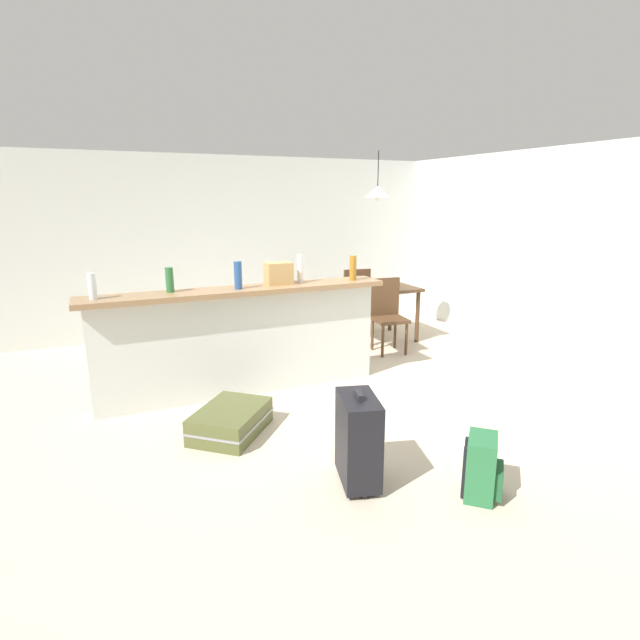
# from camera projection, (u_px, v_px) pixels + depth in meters

# --- Properties ---
(ground_plane) EXTENTS (13.00, 13.00, 0.05)m
(ground_plane) POSITION_uv_depth(u_px,v_px,m) (329.00, 399.00, 4.95)
(ground_plane) COLOR beige
(wall_back) EXTENTS (6.60, 0.10, 2.50)m
(wall_back) POSITION_uv_depth(u_px,v_px,m) (241.00, 244.00, 7.34)
(wall_back) COLOR silver
(wall_back) RESTS_ON ground_plane
(wall_right) EXTENTS (0.10, 6.00, 2.50)m
(wall_right) POSITION_uv_depth(u_px,v_px,m) (543.00, 254.00, 6.14)
(wall_right) COLOR silver
(wall_right) RESTS_ON ground_plane
(partition_half_wall) EXTENTS (2.80, 0.20, 1.02)m
(partition_half_wall) POSITION_uv_depth(u_px,v_px,m) (242.00, 344.00, 4.94)
(partition_half_wall) COLOR silver
(partition_half_wall) RESTS_ON ground_plane
(bar_countertop) EXTENTS (2.96, 0.40, 0.05)m
(bar_countertop) POSITION_uv_depth(u_px,v_px,m) (240.00, 291.00, 4.82)
(bar_countertop) COLOR #93704C
(bar_countertop) RESTS_ON partition_half_wall
(bottle_clear) EXTENTS (0.07, 0.07, 0.23)m
(bottle_clear) POSITION_uv_depth(u_px,v_px,m) (92.00, 286.00, 4.26)
(bottle_clear) COLOR silver
(bottle_clear) RESTS_ON bar_countertop
(bottle_green) EXTENTS (0.07, 0.07, 0.23)m
(bottle_green) POSITION_uv_depth(u_px,v_px,m) (170.00, 280.00, 4.58)
(bottle_green) COLOR #2D6B38
(bottle_green) RESTS_ON bar_countertop
(bottle_blue) EXTENTS (0.07, 0.07, 0.26)m
(bottle_blue) POSITION_uv_depth(u_px,v_px,m) (238.00, 275.00, 4.74)
(bottle_blue) COLOR #284C89
(bottle_blue) RESTS_ON bar_countertop
(bottle_white) EXTENTS (0.06, 0.06, 0.29)m
(bottle_white) POSITION_uv_depth(u_px,v_px,m) (300.00, 269.00, 5.09)
(bottle_white) COLOR silver
(bottle_white) RESTS_ON bar_countertop
(bottle_amber) EXTENTS (0.07, 0.07, 0.26)m
(bottle_amber) POSITION_uv_depth(u_px,v_px,m) (353.00, 268.00, 5.24)
(bottle_amber) COLOR #9E661E
(bottle_amber) RESTS_ON bar_countertop
(grocery_bag) EXTENTS (0.26, 0.18, 0.22)m
(grocery_bag) POSITION_uv_depth(u_px,v_px,m) (278.00, 273.00, 5.00)
(grocery_bag) COLOR tan
(grocery_bag) RESTS_ON bar_countertop
(dining_table) EXTENTS (1.10, 0.80, 0.74)m
(dining_table) POSITION_uv_depth(u_px,v_px,m) (374.00, 294.00, 6.78)
(dining_table) COLOR #4C331E
(dining_table) RESTS_ON ground_plane
(dining_chair_near_partition) EXTENTS (0.45, 0.45, 0.93)m
(dining_chair_near_partition) POSITION_uv_depth(u_px,v_px,m) (387.00, 312.00, 6.33)
(dining_chair_near_partition) COLOR #4C331E
(dining_chair_near_partition) RESTS_ON ground_plane
(dining_chair_far_side) EXTENTS (0.44, 0.44, 0.93)m
(dining_chair_far_side) POSITION_uv_depth(u_px,v_px,m) (354.00, 297.00, 7.27)
(dining_chair_far_side) COLOR #4C331E
(dining_chair_far_side) RESTS_ON ground_plane
(pendant_lamp) EXTENTS (0.34, 0.34, 0.62)m
(pendant_lamp) POSITION_uv_depth(u_px,v_px,m) (378.00, 192.00, 6.44)
(pendant_lamp) COLOR black
(suitcase_flat_olive) EXTENTS (0.83, 0.84, 0.22)m
(suitcase_flat_olive) POSITION_uv_depth(u_px,v_px,m) (231.00, 421.00, 4.17)
(suitcase_flat_olive) COLOR #51562D
(suitcase_flat_olive) RESTS_ON ground_plane
(suitcase_upright_black) EXTENTS (0.35, 0.49, 0.67)m
(suitcase_upright_black) POSITION_uv_depth(u_px,v_px,m) (358.00, 439.00, 3.39)
(suitcase_upright_black) COLOR black
(suitcase_upright_black) RESTS_ON ground_plane
(backpack_green) EXTENTS (0.34, 0.34, 0.42)m
(backpack_green) POSITION_uv_depth(u_px,v_px,m) (482.00, 468.00, 3.27)
(backpack_green) COLOR #286B3D
(backpack_green) RESTS_ON ground_plane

